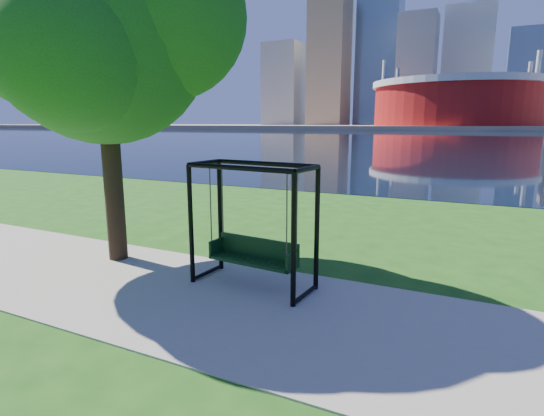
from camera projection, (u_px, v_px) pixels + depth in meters
The scene contains 8 objects.
ground at pixel (271, 299), 7.81m from camera, with size 900.00×900.00×0.00m, color #1E5114.
path at pixel (258, 309), 7.37m from camera, with size 120.00×4.00×0.03m, color #9E937F.
river at pixel (465, 137), 97.73m from camera, with size 900.00×180.00×0.02m, color black.
far_bank at pixel (476, 127), 277.37m from camera, with size 900.00×228.00×2.00m, color #937F60.
stadium at pixel (456, 101), 216.48m from camera, with size 83.00×83.00×32.00m.
skyline at pixel (474, 74), 284.16m from camera, with size 392.00×66.00×96.50m.
swing at pixel (253, 228), 8.23m from camera, with size 2.47×1.23×2.45m.
park_tree at pixel (102, 30), 9.18m from camera, with size 6.00×5.42×7.46m.
Camera 1 is at (3.23, -6.58, 3.19)m, focal length 28.00 mm.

